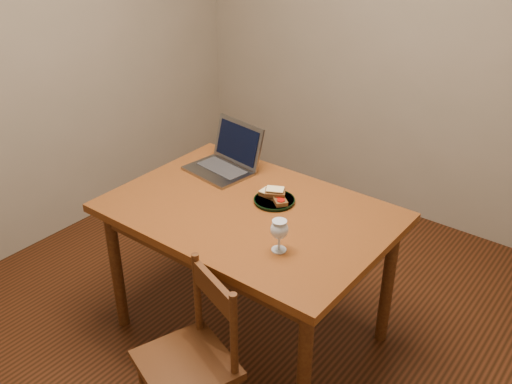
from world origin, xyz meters
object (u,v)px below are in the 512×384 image
Objects in this scene: table at (249,224)px; laptop at (227,157)px; plate at (274,201)px; chair at (190,354)px; milk_glass at (279,236)px.

laptop reaches higher than table.
table is 6.58× the size of plate.
milk_glass is (0.12, 0.43, 0.39)m from chair.
chair is 3.18× the size of milk_glass.
plate is at bearing -11.12° from laptop.
milk_glass is at bearing -26.50° from laptop.
table is at bearing 148.29° from milk_glass.
plate reaches higher than table.
plate is at bearing 128.90° from milk_glass.
milk_glass is 0.80m from laptop.
laptop is at bearing 141.01° from chair.
chair is 0.59m from milk_glass.
chair is at bearing -79.88° from plate.
plate is (-0.13, 0.74, 0.32)m from chair.
plate is 1.36× the size of milk_glass.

